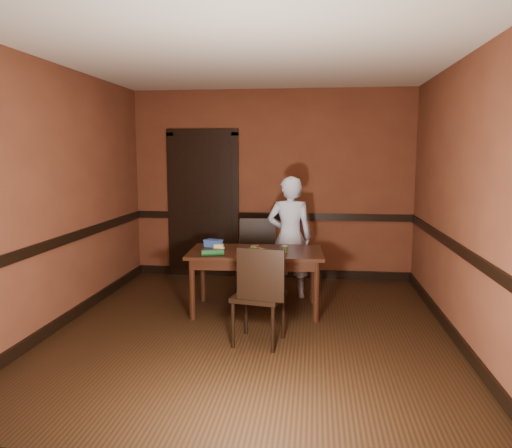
% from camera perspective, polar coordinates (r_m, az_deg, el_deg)
% --- Properties ---
extents(floor, '(4.00, 4.50, 0.01)m').
position_cam_1_polar(floor, '(5.25, -0.46, -11.96)').
color(floor, black).
rests_on(floor, ground).
extents(ceiling, '(4.00, 4.50, 0.01)m').
position_cam_1_polar(ceiling, '(5.02, -0.50, 18.42)').
color(ceiling, beige).
rests_on(ceiling, ground).
extents(wall_back, '(4.00, 0.02, 2.70)m').
position_cam_1_polar(wall_back, '(7.19, 1.80, 4.48)').
color(wall_back, '#5C2E1C').
rests_on(wall_back, ground).
extents(wall_front, '(4.00, 0.02, 2.70)m').
position_cam_1_polar(wall_front, '(2.75, -6.41, -1.34)').
color(wall_front, '#5C2E1C').
rests_on(wall_front, ground).
extents(wall_left, '(0.02, 4.50, 2.70)m').
position_cam_1_polar(wall_left, '(5.57, -21.37, 2.90)').
color(wall_left, '#5C2E1C').
rests_on(wall_left, ground).
extents(wall_right, '(0.02, 4.50, 2.70)m').
position_cam_1_polar(wall_right, '(5.10, 22.42, 2.42)').
color(wall_right, '#5C2E1C').
rests_on(wall_right, ground).
extents(dado_back, '(4.00, 0.03, 0.10)m').
position_cam_1_polar(dado_back, '(7.21, 1.77, 0.90)').
color(dado_back, black).
rests_on(dado_back, ground).
extents(dado_left, '(0.03, 4.50, 0.10)m').
position_cam_1_polar(dado_left, '(5.62, -21.00, -1.68)').
color(dado_left, black).
rests_on(dado_left, ground).
extents(dado_right, '(0.03, 4.50, 0.10)m').
position_cam_1_polar(dado_right, '(5.16, 21.99, -2.56)').
color(dado_right, black).
rests_on(dado_right, ground).
extents(baseboard_back, '(4.00, 0.03, 0.12)m').
position_cam_1_polar(baseboard_back, '(7.36, 1.74, -5.60)').
color(baseboard_back, black).
rests_on(baseboard_back, ground).
extents(baseboard_left, '(0.03, 4.50, 0.12)m').
position_cam_1_polar(baseboard_left, '(5.81, -20.58, -9.87)').
color(baseboard_left, black).
rests_on(baseboard_left, ground).
extents(baseboard_right, '(0.03, 4.50, 0.12)m').
position_cam_1_polar(baseboard_right, '(5.37, 21.51, -11.41)').
color(baseboard_right, black).
rests_on(baseboard_right, ground).
extents(door, '(1.05, 0.07, 2.20)m').
position_cam_1_polar(door, '(7.33, -6.06, 2.48)').
color(door, black).
rests_on(door, ground).
extents(dining_table, '(1.55, 0.92, 0.70)m').
position_cam_1_polar(dining_table, '(5.74, -0.03, -6.51)').
color(dining_table, black).
rests_on(dining_table, floor).
extents(chair_far, '(0.50, 0.50, 0.98)m').
position_cam_1_polar(chair_far, '(6.23, -0.23, -4.07)').
color(chair_far, black).
rests_on(chair_far, floor).
extents(chair_near, '(0.52, 0.52, 0.95)m').
position_cam_1_polar(chair_near, '(4.77, 0.32, -8.04)').
color(chair_near, black).
rests_on(chair_near, floor).
extents(person, '(0.58, 0.41, 1.52)m').
position_cam_1_polar(person, '(6.24, 3.88, -1.52)').
color(person, silver).
rests_on(person, floor).
extents(sandwich_plate, '(0.25, 0.25, 0.06)m').
position_cam_1_polar(sandwich_plate, '(5.64, -0.14, -2.94)').
color(sandwich_plate, white).
rests_on(sandwich_plate, dining_table).
extents(sauce_jar, '(0.07, 0.07, 0.08)m').
position_cam_1_polar(sauce_jar, '(5.55, 3.29, -2.90)').
color(sauce_jar, '#578C3D').
rests_on(sauce_jar, dining_table).
extents(cheese_saucer, '(0.14, 0.14, 0.04)m').
position_cam_1_polar(cheese_saucer, '(5.83, -4.28, -2.59)').
color(cheese_saucer, white).
rests_on(cheese_saucer, dining_table).
extents(food_tub, '(0.23, 0.20, 0.08)m').
position_cam_1_polar(food_tub, '(5.92, -4.91, -2.20)').
color(food_tub, '#3158B2').
rests_on(food_tub, dining_table).
extents(wrapped_veg, '(0.25, 0.14, 0.07)m').
position_cam_1_polar(wrapped_veg, '(5.40, -5.00, -3.28)').
color(wrapped_veg, '#123E19').
rests_on(wrapped_veg, dining_table).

